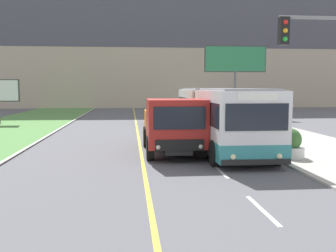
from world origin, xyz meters
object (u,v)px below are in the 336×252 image
object	(u,v)px
city_bus	(219,118)
planter_round_second	(251,131)
traffic_light_mast	(327,72)
planter_round_near	(290,145)
dump_truck	(174,127)
car_distant	(158,116)
planter_round_third	(231,123)
billboard_large	(235,62)

from	to	relation	value
city_bus	planter_round_second	size ratio (longest dim) A/B	9.35
traffic_light_mast	planter_round_near	bearing A→B (deg)	79.64
dump_truck	planter_round_near	distance (m)	5.03
car_distant	planter_round_second	xyz separation A→B (m)	(4.37, -10.75, -0.04)
planter_round_near	planter_round_second	distance (m)	5.21
car_distant	planter_round_third	xyz separation A→B (m)	(4.56, -5.55, -0.09)
car_distant	planter_round_second	size ratio (longest dim) A/B	3.31
billboard_large	planter_round_near	distance (m)	23.61
dump_truck	planter_round_second	xyz separation A→B (m)	(4.74, 3.77, -0.65)
city_bus	dump_truck	bearing A→B (deg)	-139.27
city_bus	planter_round_third	size ratio (longest dim) A/B	10.17
car_distant	billboard_large	xyz separation A→B (m)	(8.15, 6.81, 4.90)
planter_round_second	planter_round_third	bearing A→B (deg)	87.89
city_bus	planter_round_near	distance (m)	4.35
car_distant	dump_truck	bearing A→B (deg)	-91.45
car_distant	traffic_light_mast	world-z (taller)	traffic_light_mast
traffic_light_mast	planter_round_third	size ratio (longest dim) A/B	4.57
dump_truck	billboard_large	world-z (taller)	billboard_large
billboard_large	planter_round_third	world-z (taller)	billboard_large
traffic_light_mast	billboard_large	xyz separation A→B (m)	(4.56, 27.26, 2.10)
billboard_large	planter_round_near	size ratio (longest dim) A/B	5.76
traffic_light_mast	billboard_large	world-z (taller)	billboard_large
planter_round_second	planter_round_near	bearing A→B (deg)	-89.65
dump_truck	billboard_large	size ratio (longest dim) A/B	0.92
city_bus	planter_round_second	bearing A→B (deg)	35.69
dump_truck	car_distant	distance (m)	14.54
car_distant	planter_round_near	bearing A→B (deg)	-74.58
car_distant	planter_round_third	world-z (taller)	car_distant
dump_truck	planter_round_third	distance (m)	10.26
car_distant	billboard_large	bearing A→B (deg)	39.90
car_distant	planter_round_second	distance (m)	11.61
dump_truck	planter_round_second	bearing A→B (deg)	38.47
city_bus	traffic_light_mast	world-z (taller)	traffic_light_mast
dump_truck	billboard_large	bearing A→B (deg)	68.24
planter_round_second	dump_truck	bearing A→B (deg)	-141.53
planter_round_near	planter_round_third	distance (m)	10.42
dump_truck	traffic_light_mast	bearing A→B (deg)	-56.33
dump_truck	planter_round_second	world-z (taller)	dump_truck
billboard_large	planter_round_third	size ratio (longest dim) A/B	5.98
dump_truck	planter_round_third	size ratio (longest dim) A/B	5.51
dump_truck	car_distant	bearing A→B (deg)	88.55
car_distant	planter_round_third	size ratio (longest dim) A/B	3.60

